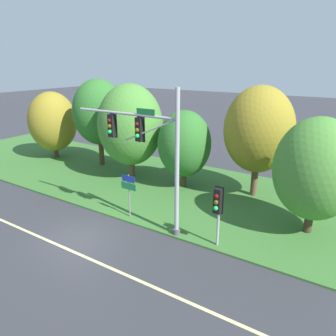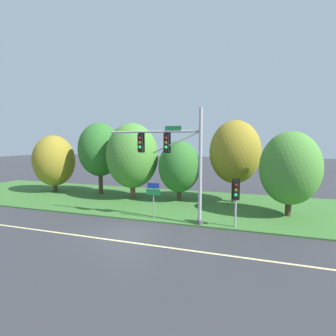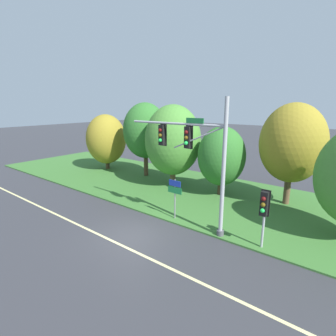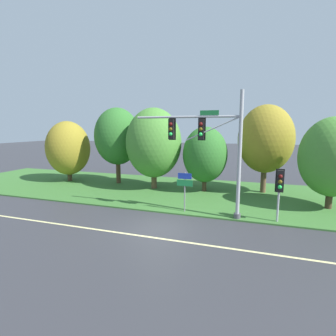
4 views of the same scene
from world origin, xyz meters
name	(u,v)px [view 1 (image 1 of 4)]	position (x,y,z in m)	size (l,w,h in m)	color
ground_plane	(81,237)	(0.00, 0.00, 0.00)	(160.00, 160.00, 0.00)	#333338
lane_stripe	(63,247)	(0.00, -1.20, 0.00)	(36.00, 0.16, 0.01)	beige
grass_verge	(168,187)	(0.00, 8.25, 0.05)	(48.00, 11.50, 0.10)	#386B2D
traffic_signal_mast	(148,146)	(2.38, 2.79, 4.61)	(6.60, 0.49, 7.47)	#9EA0A5
pedestrian_signal_near_kerb	(218,204)	(6.32, 2.81, 2.33)	(0.46, 0.55, 3.08)	#9EA0A5
route_sign_post	(129,188)	(0.77, 3.03, 1.84)	(1.03, 0.08, 2.56)	slate
tree_nearest_road	(53,122)	(-12.94, 8.94, 3.42)	(4.30, 4.30, 6.01)	#4C3823
tree_left_of_mast	(99,112)	(-7.66, 9.54, 4.62)	(4.33, 4.33, 7.24)	#4C3823
tree_behind_signpost	(130,125)	(-3.53, 8.56, 4.13)	(4.85, 4.85, 7.07)	brown
tree_mid_verge	(184,144)	(0.93, 8.92, 3.22)	(3.72, 3.72, 5.45)	#423021
tree_tall_centre	(259,130)	(5.68, 10.09, 4.53)	(4.43, 4.43, 7.22)	brown
tree_right_far	(316,169)	(9.76, 6.78, 3.56)	(4.20, 4.20, 6.10)	#423021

